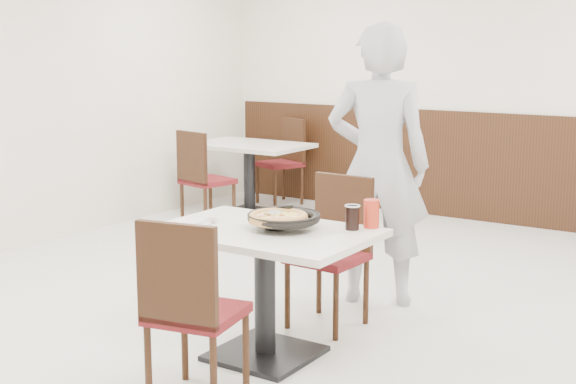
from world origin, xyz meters
The scene contains 19 objects.
floor centered at (0.00, 0.00, 0.00)m, with size 7.00×7.00×0.00m, color beige.
wall_back centered at (0.00, 3.50, 1.40)m, with size 6.00×0.04×2.80m, color beige.
wainscot_back centered at (0.00, 3.48, 0.55)m, with size 5.90×0.03×1.10m, color black.
main_table centered at (0.22, -0.66, 0.38)m, with size 1.20×0.80×0.75m, color white, non-canonical shape.
chair_near centered at (0.26, -1.30, 0.47)m, with size 0.42×0.42×0.95m, color black, non-canonical shape.
chair_far centered at (0.26, -0.03, 0.47)m, with size 0.42×0.42×0.95m, color black, non-canonical shape.
trivet centered at (0.26, -0.62, 0.77)m, with size 0.12×0.12×0.04m, color black.
pizza_pan centered at (0.31, -0.60, 0.79)m, with size 0.35×0.35×0.01m, color black.
pizza centered at (0.29, -0.64, 0.81)m, with size 0.33×0.33×0.02m, color tan.
pizza_server centered at (0.25, -0.61, 0.84)m, with size 0.08×0.10×0.00m, color white.
napkin centered at (-0.20, -0.81, 0.75)m, with size 0.14×0.14×0.00m, color white.
side_plate centered at (-0.18, -0.79, 0.76)m, with size 0.19×0.19×0.01m, color silver.
fork centered at (-0.12, -0.77, 0.77)m, with size 0.01×0.14×0.00m, color white.
cola_glass centered at (0.63, -0.40, 0.81)m, with size 0.08×0.08×0.13m, color black.
red_cup centered at (0.70, -0.29, 0.83)m, with size 0.09×0.09×0.16m, color #B62917.
diner_person centered at (0.29, 0.59, 0.96)m, with size 0.70×0.46×1.92m, color silver.
bg_table_left centered at (-2.16, 2.46, 0.38)m, with size 1.20×0.80×0.75m, color white, non-canonical shape.
bg_chair_left_near centered at (-2.16, 1.77, 0.47)m, with size 0.42×0.42×0.95m, color black, non-canonical shape.
bg_chair_left_far centered at (-2.21, 3.09, 0.47)m, with size 0.42×0.42×0.95m, color black, non-canonical shape.
Camera 1 is at (2.73, -4.24, 1.77)m, focal length 50.00 mm.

